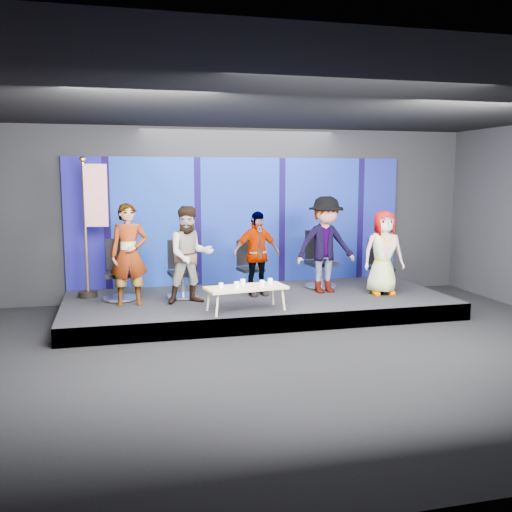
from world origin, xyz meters
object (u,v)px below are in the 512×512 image
object	(u,v)px
flag_stand	(92,224)
mug_b	(237,285)
mug_e	(270,281)
panelist_c	(256,254)
panelist_e	(383,253)
chair_a	(120,280)
mug_c	(243,282)
panelist_a	(129,255)
mug_a	(221,285)
chair_d	(320,269)
panelist_d	(325,245)
mug_d	(262,283)
coffee_table	(246,288)
chair_c	(250,274)
chair_b	(182,279)
chair_e	(380,273)
panelist_b	(190,255)

from	to	relation	value
flag_stand	mug_b	bearing A→B (deg)	-31.45
mug_b	mug_e	world-z (taller)	mug_b
panelist_c	panelist_e	bearing A→B (deg)	-21.22
chair_a	mug_c	bearing A→B (deg)	-31.78
mug_b	panelist_a	bearing A→B (deg)	148.63
panelist_a	panelist_e	distance (m)	4.67
chair_a	mug_a	xyz separation A→B (m)	(1.60, -1.42, 0.09)
mug_b	mug_c	bearing A→B (deg)	58.14
panelist_e	mug_e	size ratio (longest dim) A/B	16.37
chair_d	flag_stand	bearing A→B (deg)	173.40
chair_a	panelist_d	size ratio (longest dim) A/B	0.59
mug_d	flag_stand	distance (m)	3.38
mug_c	mug_e	world-z (taller)	mug_c
coffee_table	mug_b	xyz separation A→B (m)	(-0.18, -0.11, 0.09)
chair_c	panelist_e	xyz separation A→B (m)	(2.35, -0.99, 0.47)
panelist_d	mug_c	world-z (taller)	panelist_d
chair_b	flag_stand	world-z (taller)	flag_stand
mug_a	coffee_table	bearing A→B (deg)	4.01
panelist_d	panelist_e	bearing A→B (deg)	-30.04
chair_d	chair_e	distance (m)	1.19
chair_c	mug_c	xyz separation A→B (m)	(-0.48, -1.51, 0.14)
panelist_c	mug_e	xyz separation A→B (m)	(-0.02, -1.05, -0.33)
panelist_e	mug_a	world-z (taller)	panelist_e
panelist_a	mug_a	xyz separation A→B (m)	(1.43, -0.95, -0.43)
chair_d	panelist_d	world-z (taller)	panelist_d
panelist_c	panelist_d	distance (m)	1.36
chair_a	chair_d	bearing A→B (deg)	3.48
chair_e	chair_c	bearing A→B (deg)	173.51
panelist_c	mug_c	size ratio (longest dim) A/B	15.95
panelist_b	coffee_table	bearing A→B (deg)	-50.30
panelist_c	chair_e	world-z (taller)	panelist_c
chair_e	mug_b	distance (m)	3.40
chair_d	coffee_table	size ratio (longest dim) A/B	0.81
mug_e	flag_stand	distance (m)	3.46
mug_b	mug_e	distance (m)	0.66
chair_b	panelist_b	bearing A→B (deg)	-85.06
flag_stand	chair_d	bearing A→B (deg)	5.87
coffee_table	panelist_d	bearing A→B (deg)	31.68
panelist_a	coffee_table	xyz separation A→B (m)	(1.86, -0.92, -0.51)
chair_b	coffee_table	distance (m)	1.59
panelist_b	flag_stand	bearing A→B (deg)	145.66
chair_e	mug_b	xyz separation A→B (m)	(-3.16, -1.25, 0.14)
mug_d	panelist_e	bearing A→B (deg)	15.37
mug_b	panelist_e	bearing A→B (deg)	14.58
chair_a	mug_c	distance (m)	2.36
mug_a	flag_stand	size ratio (longest dim) A/B	0.03
mug_e	flag_stand	xyz separation A→B (m)	(-2.92, 1.61, 0.91)
panelist_b	flag_stand	xyz separation A→B (m)	(-1.66, 0.91, 0.51)
coffee_table	mug_b	size ratio (longest dim) A/B	13.07
chair_e	coffee_table	size ratio (longest dim) A/B	0.70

